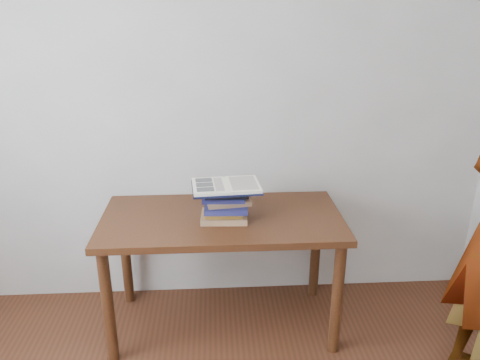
{
  "coord_description": "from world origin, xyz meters",
  "views": [
    {
      "loc": [
        0.07,
        -0.94,
        1.79
      ],
      "look_at": [
        0.2,
        1.26,
        0.96
      ],
      "focal_mm": 35.0,
      "sensor_mm": 36.0,
      "label": 1
    }
  ],
  "objects": [
    {
      "name": "room_shell",
      "position": [
        -0.08,
        0.01,
        1.63
      ],
      "size": [
        3.54,
        3.54,
        2.62
      ],
      "color": "beige",
      "rests_on": "ground"
    },
    {
      "name": "book_stack",
      "position": [
        0.13,
        1.34,
        0.79
      ],
      "size": [
        0.27,
        0.2,
        0.18
      ],
      "color": "#AD7E59",
      "rests_on": "desk"
    },
    {
      "name": "open_book",
      "position": [
        0.13,
        1.34,
        0.9
      ],
      "size": [
        0.37,
        0.27,
        0.03
      ],
      "rotation": [
        0.0,
        0.0,
        0.08
      ],
      "color": "black",
      "rests_on": "book_stack"
    },
    {
      "name": "desk",
      "position": [
        0.11,
        1.38,
        0.6
      ],
      "size": [
        1.31,
        0.66,
        0.7
      ],
      "color": "#452811",
      "rests_on": "ground"
    }
  ]
}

